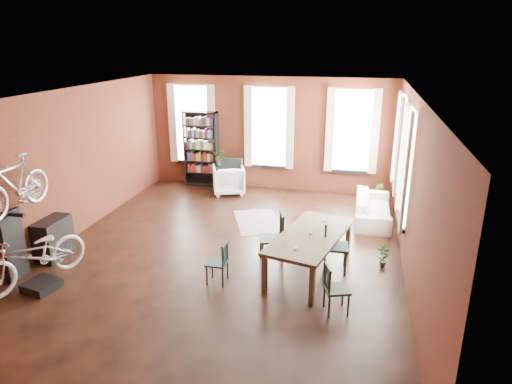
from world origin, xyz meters
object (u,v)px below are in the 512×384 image
(bike_trainer, at_px, (41,285))
(bicycle_floor, at_px, (29,231))
(dining_chair_d, at_px, (336,246))
(white_armchair, at_px, (229,178))
(dining_table, at_px, (310,253))
(console_table, at_px, (53,238))
(cream_sofa, at_px, (373,204))
(plant_stand, at_px, (221,176))
(bookshelf, at_px, (201,149))
(dining_chair_a, at_px, (217,262))
(dining_chair_b, at_px, (271,238))
(dining_chair_c, at_px, (337,289))

(bike_trainer, bearing_deg, bicycle_floor, -133.90)
(dining_chair_d, bearing_deg, white_armchair, 35.11)
(bicycle_floor, bearing_deg, white_armchair, 96.02)
(dining_table, xyz_separation_m, console_table, (-5.05, -0.52, 0.02))
(cream_sofa, distance_m, plant_stand, 4.60)
(dining_chair_d, height_order, cream_sofa, dining_chair_d)
(plant_stand, bearing_deg, bike_trainer, -102.17)
(console_table, bearing_deg, bookshelf, 76.17)
(dining_table, bearing_deg, plant_stand, 138.31)
(bookshelf, bearing_deg, cream_sofa, -18.95)
(dining_table, distance_m, plant_stand, 5.54)
(dining_table, bearing_deg, white_armchair, 137.90)
(dining_chair_d, bearing_deg, bike_trainer, 106.37)
(dining_table, xyz_separation_m, dining_chair_a, (-1.56, -0.76, 0.01))
(dining_chair_d, height_order, plant_stand, dining_chair_d)
(dining_chair_d, distance_m, console_table, 5.55)
(dining_chair_b, bearing_deg, bookshelf, -164.34)
(dining_chair_c, distance_m, console_table, 5.66)
(bookshelf, height_order, cream_sofa, bookshelf)
(dining_chair_a, distance_m, white_armchair, 5.02)
(bicycle_floor, bearing_deg, console_table, 136.48)
(bookshelf, xyz_separation_m, plant_stand, (0.63, -0.11, -0.76))
(dining_table, distance_m, dining_chair_c, 1.35)
(dining_table, relative_size, bookshelf, 1.02)
(bike_trainer, relative_size, console_table, 0.64)
(dining_chair_b, relative_size, dining_chair_d, 1.02)
(cream_sofa, relative_size, bike_trainer, 4.08)
(dining_chair_d, bearing_deg, dining_chair_b, 82.27)
(dining_table, xyz_separation_m, bicycle_floor, (-4.51, -1.73, 0.73))
(white_armchair, distance_m, bike_trainer, 6.07)
(cream_sofa, xyz_separation_m, console_table, (-6.23, -3.50, -0.01))
(dining_chair_b, bearing_deg, white_armchair, -170.95)
(dining_chair_c, height_order, dining_chair_d, dining_chair_d)
(dining_chair_b, height_order, cream_sofa, dining_chair_b)
(dining_chair_a, height_order, white_armchair, white_armchair)
(white_armchair, bearing_deg, dining_chair_b, 96.49)
(white_armchair, xyz_separation_m, bicycle_floor, (-1.73, -5.84, 0.67))
(dining_table, bearing_deg, bicycle_floor, -145.25)
(dining_table, distance_m, dining_chair_b, 0.82)
(bicycle_floor, bearing_deg, dining_chair_a, 40.70)
(dining_chair_c, height_order, bicycle_floor, bicycle_floor)
(dining_table, xyz_separation_m, bike_trainer, (-4.49, -1.70, -0.31))
(bike_trainer, relative_size, plant_stand, 0.75)
(dining_table, height_order, plant_stand, dining_table)
(bike_trainer, bearing_deg, bookshelf, 83.59)
(console_table, bearing_deg, white_armchair, 63.94)
(dining_table, xyz_separation_m, bookshelf, (-3.77, 4.68, 0.72))
(console_table, bearing_deg, dining_chair_a, -3.89)
(dining_chair_d, distance_m, plant_stand, 5.68)
(dining_chair_b, bearing_deg, dining_chair_c, 24.30)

